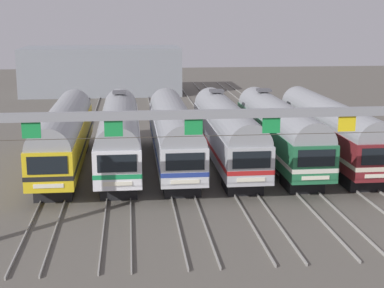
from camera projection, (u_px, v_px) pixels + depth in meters
The scene contains 10 objects.
ground_plane at pixel (200, 166), 43.26m from camera, with size 160.00×160.00×0.00m, color #5B564F.
track_bed at pixel (180, 123), 59.74m from camera, with size 21.16×70.00×0.15m.
commuter_train_yellow at pixel (64, 134), 41.64m from camera, with size 2.88×18.06×4.77m.
commuter_train_white at pixel (119, 132), 42.06m from camera, with size 2.88×18.06×5.05m.
commuter_train_silver at pixel (173, 131), 42.46m from camera, with size 2.88×18.06×4.77m.
commuter_train_stainless at pixel (226, 130), 42.88m from camera, with size 2.88×18.06×5.05m.
commuter_train_green at pixel (278, 129), 43.29m from camera, with size 2.88×18.06×5.05m.
commuter_train_maroon at pixel (330, 128), 43.69m from camera, with size 2.88×18.06×4.77m.
catenary_gantry at pixel (233, 132), 29.00m from camera, with size 24.90×0.44×6.97m.
maintenance_building at pixel (102, 70), 81.72m from camera, with size 21.79×10.00×6.51m, color gray.
Camera 1 is at (-5.05, -41.54, 11.12)m, focal length 54.33 mm.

